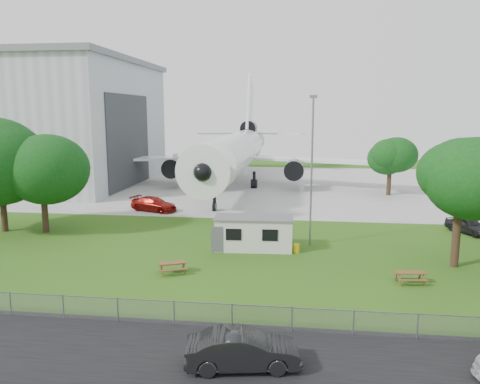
# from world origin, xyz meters

# --- Properties ---
(ground) EXTENTS (160.00, 160.00, 0.00)m
(ground) POSITION_xyz_m (0.00, 0.00, 0.00)
(ground) COLOR #396918
(asphalt_strip) EXTENTS (120.00, 8.00, 0.02)m
(asphalt_strip) POSITION_xyz_m (0.00, -13.00, 0.01)
(asphalt_strip) COLOR black
(asphalt_strip) RESTS_ON ground
(concrete_apron) EXTENTS (120.00, 46.00, 0.03)m
(concrete_apron) POSITION_xyz_m (0.00, 38.00, 0.01)
(concrete_apron) COLOR #B7B7B2
(concrete_apron) RESTS_ON ground
(hangar) EXTENTS (43.00, 31.00, 18.55)m
(hangar) POSITION_xyz_m (-37.97, 36.00, 9.41)
(hangar) COLOR #B2B7BC
(hangar) RESTS_ON ground
(airliner) EXTENTS (46.36, 47.73, 17.69)m
(airliner) POSITION_xyz_m (-2.00, 35.86, 5.27)
(airliner) COLOR white
(airliner) RESTS_ON ground
(site_cabin) EXTENTS (6.82, 3.03, 2.62)m
(site_cabin) POSITION_xyz_m (3.74, 4.51, 1.31)
(site_cabin) COLOR beige
(site_cabin) RESTS_ON ground
(picnic_west) EXTENTS (2.25, 2.09, 0.76)m
(picnic_west) POSITION_xyz_m (-1.16, -1.85, 0.00)
(picnic_west) COLOR brown
(picnic_west) RESTS_ON ground
(picnic_east) EXTENTS (1.96, 1.69, 0.76)m
(picnic_east) POSITION_xyz_m (14.38, -1.81, 0.00)
(picnic_east) COLOR brown
(picnic_east) RESTS_ON ground
(fence) EXTENTS (58.00, 0.04, 1.30)m
(fence) POSITION_xyz_m (0.00, -9.50, 0.00)
(fence) COLOR gray
(fence) RESTS_ON ground
(lamp_mast) EXTENTS (0.16, 0.16, 12.00)m
(lamp_mast) POSITION_xyz_m (8.20, 6.20, 6.00)
(lamp_mast) COLOR slate
(lamp_mast) RESTS_ON ground
(tree_west_big) EXTENTS (9.20, 9.20, 10.80)m
(tree_west_big) POSITION_xyz_m (-19.52, 7.30, 6.20)
(tree_west_big) COLOR #382619
(tree_west_big) RESTS_ON ground
(tree_west_small) EXTENTS (7.47, 7.47, 9.53)m
(tree_west_small) POSITION_xyz_m (-15.60, 7.45, 5.78)
(tree_west_small) COLOR #382619
(tree_west_small) RESTS_ON ground
(tree_east_front) EXTENTS (6.82, 6.82, 10.17)m
(tree_east_front) POSITION_xyz_m (18.25, 2.04, 6.75)
(tree_east_front) COLOR #382619
(tree_east_front) RESTS_ON ground
(tree_far_apron) EXTENTS (5.98, 5.98, 7.95)m
(tree_far_apron) POSITION_xyz_m (18.95, 31.24, 4.95)
(tree_far_apron) COLOR #382619
(tree_far_apron) RESTS_ON ground
(car_centre_sedan) EXTENTS (5.11, 2.52, 1.61)m
(car_centre_sedan) POSITION_xyz_m (4.99, -13.12, 0.81)
(car_centre_sedan) COLOR black
(car_centre_sedan) RESTS_ON ground
(car_ne_hatch) EXTENTS (3.65, 4.64, 1.48)m
(car_ne_hatch) POSITION_xyz_m (22.46, 11.81, 0.74)
(car_ne_hatch) COLOR black
(car_ne_hatch) RESTS_ON ground
(car_apron_van) EXTENTS (5.76, 3.78, 1.55)m
(car_apron_van) POSITION_xyz_m (-8.63, 17.56, 0.78)
(car_apron_van) COLOR maroon
(car_apron_van) RESTS_ON ground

